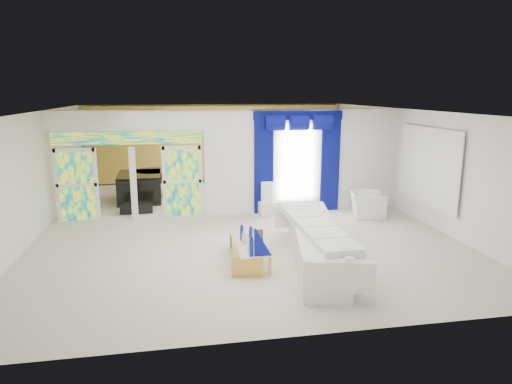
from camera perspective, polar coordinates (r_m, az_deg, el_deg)
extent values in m
plane|color=#B7AF9E|center=(12.42, -2.35, -3.83)|extent=(12.00, 12.00, 0.00)
cube|color=white|center=(13.50, 6.10, 3.96)|extent=(5.70, 0.18, 3.00)
cube|color=white|center=(12.89, -15.89, 8.64)|extent=(4.30, 0.18, 0.55)
cube|color=#994C3F|center=(13.32, -21.56, 0.85)|extent=(0.95, 0.04, 2.00)
cube|color=#994C3F|center=(13.05, -9.21, 1.34)|extent=(0.95, 0.04, 2.00)
cube|color=#994C3F|center=(12.93, -15.77, 6.54)|extent=(4.00, 0.05, 0.35)
cube|color=white|center=(13.34, 5.18, 3.66)|extent=(1.00, 0.02, 2.30)
cube|color=#040340|center=(13.09, 0.98, 3.32)|extent=(0.55, 0.10, 2.80)
cube|color=#040340|center=(13.62, 9.28, 3.52)|extent=(0.55, 0.10, 2.80)
cube|color=#040340|center=(13.17, 5.34, 9.54)|extent=(2.60, 0.12, 0.25)
cube|color=white|center=(12.79, 20.79, 2.96)|extent=(0.04, 2.70, 1.90)
cube|color=#B4942B|center=(17.89, -5.01, 6.08)|extent=(9.70, 0.12, 2.90)
cube|color=silver|center=(9.60, 7.41, -6.53)|extent=(1.59, 4.06, 0.76)
cube|color=gold|center=(9.63, -0.91, -7.47)|extent=(0.94, 1.90, 0.40)
cube|color=silver|center=(13.26, 2.69, -1.96)|extent=(1.11, 0.41, 0.36)
cylinder|color=white|center=(13.09, 1.43, -0.02)|extent=(0.36, 0.36, 0.58)
imported|color=silver|center=(13.34, 13.73, -1.49)|extent=(1.16, 1.26, 0.69)
cube|color=black|center=(15.28, -14.37, 0.62)|extent=(1.40, 1.80, 0.89)
cube|color=black|center=(13.79, -14.75, -1.91)|extent=(0.94, 0.39, 0.31)
cube|color=tan|center=(15.96, -20.94, 0.37)|extent=(0.58, 0.55, 0.72)
sphere|color=gold|center=(15.25, -12.95, 9.04)|extent=(0.60, 0.60, 0.60)
cylinder|color=navy|center=(9.04, -0.55, -6.67)|extent=(0.09, 0.09, 0.24)
cylinder|color=silver|center=(9.76, -1.48, -5.61)|extent=(0.11, 0.11, 0.11)
cylinder|color=navy|center=(9.56, -0.67, -5.41)|extent=(0.08, 0.08, 0.29)
cylinder|color=navy|center=(10.08, -1.79, -4.84)|extent=(0.08, 0.08, 0.17)
cylinder|color=white|center=(9.20, -0.80, -6.67)|extent=(0.10, 0.10, 0.13)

